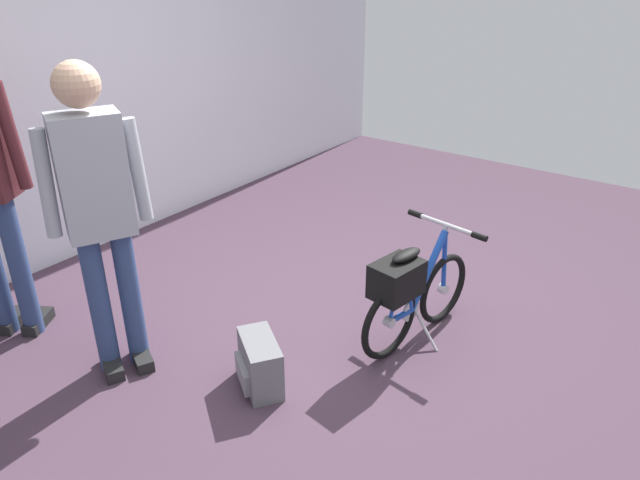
# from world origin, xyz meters

# --- Properties ---
(ground_plane) EXTENTS (7.57, 7.57, 0.00)m
(ground_plane) POSITION_xyz_m (0.00, 0.00, 0.00)
(ground_plane) COLOR #473342
(back_wall) EXTENTS (7.57, 0.10, 3.15)m
(back_wall) POSITION_xyz_m (0.00, 2.25, 1.57)
(back_wall) COLOR silver
(back_wall) RESTS_ON ground_plane
(folding_bike_foreground) EXTENTS (0.96, 0.53, 0.69)m
(folding_bike_foreground) POSITION_xyz_m (0.22, -0.39, 0.35)
(folding_bike_foreground) COLOR black
(folding_bike_foreground) RESTS_ON ground_plane
(visitor_near_wall) EXTENTS (0.48, 0.37, 1.66)m
(visitor_near_wall) POSITION_xyz_m (-0.89, 0.81, 0.95)
(visitor_near_wall) COLOR navy
(visitor_near_wall) RESTS_ON ground_plane
(backpack_on_floor) EXTENTS (0.33, 0.37, 0.28)m
(backpack_on_floor) POSITION_xyz_m (-0.59, 0.06, 0.14)
(backpack_on_floor) COLOR slate
(backpack_on_floor) RESTS_ON ground_plane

